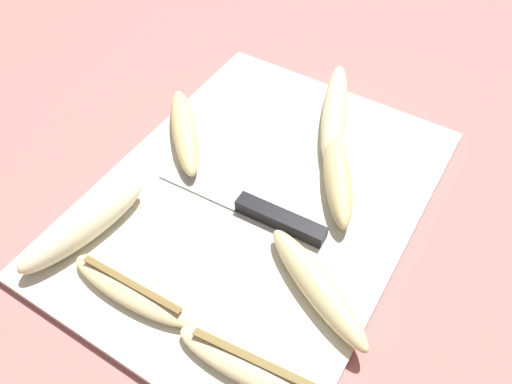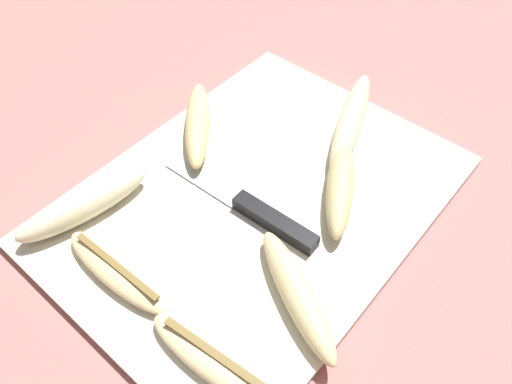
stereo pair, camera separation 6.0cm
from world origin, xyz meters
name	(u,v)px [view 1 (the left image)]	position (x,y,z in m)	size (l,w,h in m)	color
ground_plane	(256,203)	(0.00, 0.00, 0.00)	(4.00, 4.00, 0.00)	#B76B66
cutting_board	(256,200)	(0.00, 0.00, 0.01)	(0.49, 0.37, 0.01)	silver
knife	(267,214)	(-0.02, -0.03, 0.02)	(0.03, 0.23, 0.02)	black
banana_ripe_center	(133,289)	(-0.18, 0.04, 0.02)	(0.04, 0.16, 0.02)	beige
banana_cream_curved	(335,111)	(0.17, -0.02, 0.03)	(0.20, 0.11, 0.04)	beige
banana_spotted_left	(338,177)	(0.07, -0.08, 0.03)	(0.15, 0.11, 0.04)	#DBC684
banana_soft_right	(256,365)	(-0.18, -0.11, 0.02)	(0.06, 0.17, 0.02)	beige
banana_pale_long	(83,226)	(-0.15, 0.14, 0.03)	(0.17, 0.07, 0.04)	beige
banana_mellow_near	(317,286)	(-0.08, -0.12, 0.03)	(0.11, 0.16, 0.03)	beige
banana_golden_short	(184,131)	(0.04, 0.13, 0.03)	(0.14, 0.14, 0.04)	#EDD689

